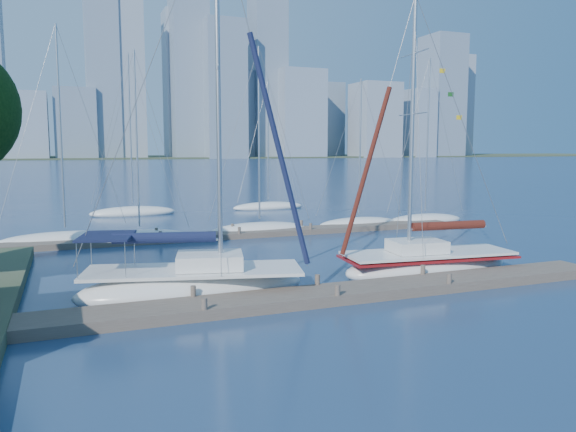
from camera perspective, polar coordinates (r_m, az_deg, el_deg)
name	(u,v)px	position (r m, az deg, el deg)	size (l,w,h in m)	color
ground	(327,300)	(21.91, 3.98, -8.50)	(700.00, 700.00, 0.00)	navy
near_dock	(327,295)	(21.86, 3.98, -7.99)	(26.00, 2.00, 0.40)	brown
far_dock	(250,234)	(37.20, -3.84, -1.80)	(30.00, 1.80, 0.36)	brown
far_shore	(84,158)	(339.23, -20.02, 5.55)	(800.00, 100.00, 1.50)	#38472D
sailboat_navy	(194,266)	(22.53, -9.56, -5.00)	(9.57, 5.10, 15.73)	white
sailboat_maroon	(428,252)	(27.01, 14.02, -3.56)	(8.81, 3.66, 13.11)	white
bg_boat_0	(66,239)	(36.93, -21.63, -2.21)	(8.12, 4.65, 13.40)	white
bg_boat_1	(140,237)	(36.71, -14.82, -2.03)	(6.41, 3.14, 12.08)	white
bg_boat_2	(260,229)	(38.54, -2.90, -1.36)	(7.23, 3.47, 12.85)	white
bg_boat_4	(359,223)	(42.01, 7.22, -0.75)	(6.74, 3.80, 11.12)	white
bg_boat_5	(425,220)	(44.95, 13.76, -0.36)	(6.71, 2.88, 12.88)	white
bg_boat_6	(133,212)	(50.56, -15.47, 0.40)	(7.60, 4.82, 14.08)	white
bg_boat_7	(268,206)	(53.71, -2.01, 0.98)	(7.28, 3.90, 12.30)	white
skyline	(114,91)	(312.07, -17.25, 12.02)	(502.90, 51.31, 106.72)	gray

